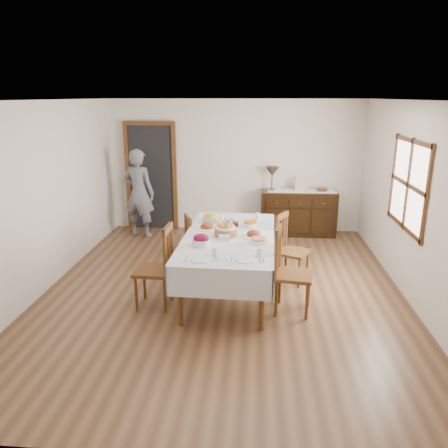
# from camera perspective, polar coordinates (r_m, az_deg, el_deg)

# --- Properties ---
(ground) EXTENTS (6.00, 6.00, 0.00)m
(ground) POSITION_cam_1_polar(r_m,az_deg,el_deg) (6.27, -0.07, -8.62)
(ground) COLOR brown
(room_shell) EXTENTS (5.02, 6.02, 2.65)m
(room_shell) POSITION_cam_1_polar(r_m,az_deg,el_deg) (6.19, -1.12, 7.02)
(room_shell) COLOR white
(room_shell) RESTS_ON ground
(dining_table) EXTENTS (1.29, 2.43, 0.82)m
(dining_table) POSITION_cam_1_polar(r_m,az_deg,el_deg) (5.97, 0.68, -2.40)
(dining_table) COLOR silver
(dining_table) RESTS_ON ground
(chair_left_near) EXTENTS (0.47, 0.47, 1.10)m
(chair_left_near) POSITION_cam_1_polar(r_m,az_deg,el_deg) (5.67, -8.68, -5.45)
(chair_left_near) COLOR #562F13
(chair_left_near) RESTS_ON ground
(chair_left_far) EXTENTS (0.51, 0.51, 0.93)m
(chair_left_far) POSITION_cam_1_polar(r_m,az_deg,el_deg) (6.61, -5.71, -2.91)
(chair_left_far) COLOR #562F13
(chair_left_far) RESTS_ON ground
(chair_right_near) EXTENTS (0.53, 0.53, 1.11)m
(chair_right_near) POSITION_cam_1_polar(r_m,az_deg,el_deg) (5.54, 8.52, -5.92)
(chair_right_near) COLOR #562F13
(chair_right_near) RESTS_ON ground
(chair_right_far) EXTENTS (0.56, 0.56, 1.02)m
(chair_right_far) POSITION_cam_1_polar(r_m,az_deg,el_deg) (6.47, 8.57, -3.07)
(chair_right_far) COLOR #562F13
(chair_right_far) RESTS_ON ground
(sideboard) EXTENTS (1.46, 0.53, 0.87)m
(sideboard) POSITION_cam_1_polar(r_m,az_deg,el_deg) (8.70, 9.66, 1.44)
(sideboard) COLOR black
(sideboard) RESTS_ON ground
(person) EXTENTS (0.64, 0.49, 1.82)m
(person) POSITION_cam_1_polar(r_m,az_deg,el_deg) (8.54, -11.07, 4.34)
(person) COLOR slate
(person) RESTS_ON ground
(bread_basket) EXTENTS (0.31, 0.31, 0.19)m
(bread_basket) POSITION_cam_1_polar(r_m,az_deg,el_deg) (5.91, 0.20, -0.84)
(bread_basket) COLOR brown
(bread_basket) RESTS_ON dining_table
(egg_basket) EXTENTS (0.26, 0.26, 0.11)m
(egg_basket) POSITION_cam_1_polar(r_m,az_deg,el_deg) (6.39, 0.75, 0.08)
(egg_basket) COLOR black
(egg_basket) RESTS_ON dining_table
(ham_platter_a) EXTENTS (0.31, 0.31, 0.11)m
(ham_platter_a) POSITION_cam_1_polar(r_m,az_deg,el_deg) (6.24, -2.25, -0.39)
(ham_platter_a) COLOR white
(ham_platter_a) RESTS_ON dining_table
(ham_platter_b) EXTENTS (0.33, 0.33, 0.11)m
(ham_platter_b) POSITION_cam_1_polar(r_m,az_deg,el_deg) (5.90, 3.91, -1.41)
(ham_platter_b) COLOR white
(ham_platter_b) RESTS_ON dining_table
(beet_bowl) EXTENTS (0.23, 0.23, 0.15)m
(beet_bowl) POSITION_cam_1_polar(r_m,az_deg,el_deg) (5.54, -3.01, -2.16)
(beet_bowl) COLOR white
(beet_bowl) RESTS_ON dining_table
(carrot_bowl) EXTENTS (0.21, 0.21, 0.09)m
(carrot_bowl) POSITION_cam_1_polar(r_m,az_deg,el_deg) (6.34, 3.46, -0.00)
(carrot_bowl) COLOR white
(carrot_bowl) RESTS_ON dining_table
(pineapple_bowl) EXTENTS (0.26, 0.26, 0.13)m
(pineapple_bowl) POSITION_cam_1_polar(r_m,az_deg,el_deg) (6.59, -1.62, 0.83)
(pineapple_bowl) COLOR #CCB588
(pineapple_bowl) RESTS_ON dining_table
(casserole_dish) EXTENTS (0.25, 0.25, 0.07)m
(casserole_dish) POSITION_cam_1_polar(r_m,az_deg,el_deg) (5.66, 4.61, -2.17)
(casserole_dish) COLOR white
(casserole_dish) RESTS_ON dining_table
(butter_dish) EXTENTS (0.14, 0.09, 0.07)m
(butter_dish) POSITION_cam_1_polar(r_m,az_deg,el_deg) (5.74, 0.01, -1.80)
(butter_dish) COLOR white
(butter_dish) RESTS_ON dining_table
(setting_left) EXTENTS (0.42, 0.31, 0.10)m
(setting_left) POSITION_cam_1_polar(r_m,az_deg,el_deg) (5.13, -2.50, -4.27)
(setting_left) COLOR white
(setting_left) RESTS_ON dining_table
(setting_right) EXTENTS (0.42, 0.31, 0.10)m
(setting_right) POSITION_cam_1_polar(r_m,az_deg,el_deg) (5.11, 3.43, -4.34)
(setting_right) COLOR white
(setting_right) RESTS_ON dining_table
(glass_far_a) EXTENTS (0.06, 0.06, 0.10)m
(glass_far_a) POSITION_cam_1_polar(r_m,az_deg,el_deg) (6.68, -0.25, 0.95)
(glass_far_a) COLOR silver
(glass_far_a) RESTS_ON dining_table
(glass_far_b) EXTENTS (0.07, 0.07, 0.11)m
(glass_far_b) POSITION_cam_1_polar(r_m,az_deg,el_deg) (6.70, 4.42, 0.98)
(glass_far_b) COLOR silver
(glass_far_b) RESTS_ON dining_table
(runner) EXTENTS (1.30, 0.35, 0.01)m
(runner) POSITION_cam_1_polar(r_m,az_deg,el_deg) (8.62, 10.11, 4.28)
(runner) COLOR white
(runner) RESTS_ON sideboard
(table_lamp) EXTENTS (0.26, 0.26, 0.46)m
(table_lamp) POSITION_cam_1_polar(r_m,az_deg,el_deg) (8.54, 6.32, 6.72)
(table_lamp) COLOR brown
(table_lamp) RESTS_ON sideboard
(picture_frame) EXTENTS (0.22, 0.08, 0.28)m
(picture_frame) POSITION_cam_1_polar(r_m,az_deg,el_deg) (8.53, 9.99, 5.09)
(picture_frame) COLOR #CDB08F
(picture_frame) RESTS_ON sideboard
(deco_bowl) EXTENTS (0.20, 0.20, 0.06)m
(deco_bowl) POSITION_cam_1_polar(r_m,az_deg,el_deg) (8.68, 12.69, 4.39)
(deco_bowl) COLOR #562F13
(deco_bowl) RESTS_ON sideboard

